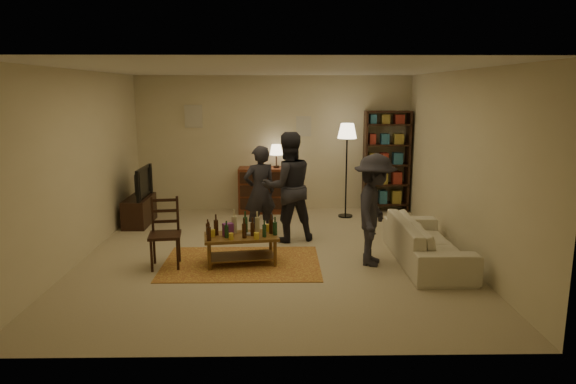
{
  "coord_description": "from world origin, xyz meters",
  "views": [
    {
      "loc": [
        0.12,
        -7.35,
        2.42
      ],
      "look_at": [
        0.24,
        0.1,
        0.93
      ],
      "focal_mm": 32.0,
      "sensor_mm": 36.0,
      "label": 1
    }
  ],
  "objects_px": {
    "coffee_table": "(241,237)",
    "dresser": "(264,189)",
    "dining_chair": "(165,230)",
    "floor_lamp": "(347,138)",
    "sofa": "(427,242)",
    "bookshelf": "(386,160)",
    "person_right": "(288,187)",
    "person_left": "(260,192)",
    "person_by_sofa": "(374,210)",
    "tv_stand": "(139,204)"
  },
  "relations": [
    {
      "from": "dining_chair",
      "to": "dresser",
      "type": "xyz_separation_m",
      "value": [
        1.28,
        3.19,
        -0.04
      ]
    },
    {
      "from": "person_left",
      "to": "person_by_sofa",
      "type": "distance_m",
      "value": 2.16
    },
    {
      "from": "person_left",
      "to": "tv_stand",
      "type": "bearing_deg",
      "value": -43.64
    },
    {
      "from": "person_by_sofa",
      "to": "dining_chair",
      "type": "bearing_deg",
      "value": 107.95
    },
    {
      "from": "person_right",
      "to": "person_by_sofa",
      "type": "relative_size",
      "value": 1.13
    },
    {
      "from": "dining_chair",
      "to": "person_right",
      "type": "distance_m",
      "value": 2.14
    },
    {
      "from": "person_left",
      "to": "sofa",
      "type": "bearing_deg",
      "value": 127.82
    },
    {
      "from": "dining_chair",
      "to": "sofa",
      "type": "bearing_deg",
      "value": -6.51
    },
    {
      "from": "dining_chair",
      "to": "sofa",
      "type": "height_order",
      "value": "dining_chair"
    },
    {
      "from": "sofa",
      "to": "person_right",
      "type": "relative_size",
      "value": 1.18
    },
    {
      "from": "dining_chair",
      "to": "tv_stand",
      "type": "distance_m",
      "value": 2.48
    },
    {
      "from": "sofa",
      "to": "bookshelf",
      "type": "bearing_deg",
      "value": -0.82
    },
    {
      "from": "floor_lamp",
      "to": "tv_stand",
      "type": "bearing_deg",
      "value": -172.63
    },
    {
      "from": "bookshelf",
      "to": "person_left",
      "type": "xyz_separation_m",
      "value": [
        -2.46,
        -1.83,
        -0.27
      ]
    },
    {
      "from": "dresser",
      "to": "person_right",
      "type": "relative_size",
      "value": 0.77
    },
    {
      "from": "tv_stand",
      "to": "person_left",
      "type": "xyz_separation_m",
      "value": [
        2.23,
        -0.85,
        0.38
      ]
    },
    {
      "from": "bookshelf",
      "to": "sofa",
      "type": "distance_m",
      "value": 3.26
    },
    {
      "from": "person_right",
      "to": "person_by_sofa",
      "type": "xyz_separation_m",
      "value": [
        1.18,
        -1.2,
        -0.1
      ]
    },
    {
      "from": "person_left",
      "to": "person_right",
      "type": "xyz_separation_m",
      "value": [
        0.46,
        -0.21,
        0.12
      ]
    },
    {
      "from": "dresser",
      "to": "sofa",
      "type": "relative_size",
      "value": 0.65
    },
    {
      "from": "person_right",
      "to": "dresser",
      "type": "bearing_deg",
      "value": -94.71
    },
    {
      "from": "dining_chair",
      "to": "floor_lamp",
      "type": "bearing_deg",
      "value": 36.38
    },
    {
      "from": "person_right",
      "to": "tv_stand",
      "type": "bearing_deg",
      "value": -38.7
    },
    {
      "from": "dining_chair",
      "to": "sofa",
      "type": "relative_size",
      "value": 0.47
    },
    {
      "from": "sofa",
      "to": "person_right",
      "type": "distance_m",
      "value": 2.34
    },
    {
      "from": "dining_chair",
      "to": "floor_lamp",
      "type": "height_order",
      "value": "floor_lamp"
    },
    {
      "from": "tv_stand",
      "to": "coffee_table",
      "type": "bearing_deg",
      "value": -47.7
    },
    {
      "from": "bookshelf",
      "to": "coffee_table",
      "type": "bearing_deg",
      "value": -129.98
    },
    {
      "from": "tv_stand",
      "to": "bookshelf",
      "type": "height_order",
      "value": "bookshelf"
    },
    {
      "from": "coffee_table",
      "to": "dining_chair",
      "type": "distance_m",
      "value": 1.05
    },
    {
      "from": "sofa",
      "to": "person_left",
      "type": "distance_m",
      "value": 2.81
    },
    {
      "from": "coffee_table",
      "to": "person_right",
      "type": "relative_size",
      "value": 0.62
    },
    {
      "from": "tv_stand",
      "to": "dresser",
      "type": "xyz_separation_m",
      "value": [
        2.25,
        0.91,
        0.09
      ]
    },
    {
      "from": "sofa",
      "to": "person_left",
      "type": "height_order",
      "value": "person_left"
    },
    {
      "from": "dining_chair",
      "to": "floor_lamp",
      "type": "relative_size",
      "value": 0.55
    },
    {
      "from": "dresser",
      "to": "person_right",
      "type": "height_order",
      "value": "person_right"
    },
    {
      "from": "dresser",
      "to": "bookshelf",
      "type": "relative_size",
      "value": 0.67
    },
    {
      "from": "person_right",
      "to": "person_left",
      "type": "bearing_deg",
      "value": -41.95
    },
    {
      "from": "person_left",
      "to": "person_right",
      "type": "height_order",
      "value": "person_right"
    },
    {
      "from": "coffee_table",
      "to": "person_by_sofa",
      "type": "height_order",
      "value": "person_by_sofa"
    },
    {
      "from": "coffee_table",
      "to": "person_left",
      "type": "height_order",
      "value": "person_left"
    },
    {
      "from": "coffee_table",
      "to": "dresser",
      "type": "xyz_separation_m",
      "value": [
        0.24,
        3.13,
        0.09
      ]
    },
    {
      "from": "coffee_table",
      "to": "dining_chair",
      "type": "xyz_separation_m",
      "value": [
        -1.04,
        -0.06,
        0.13
      ]
    },
    {
      "from": "dresser",
      "to": "dining_chair",
      "type": "bearing_deg",
      "value": -111.88
    },
    {
      "from": "sofa",
      "to": "dresser",
      "type": "bearing_deg",
      "value": 37.54
    },
    {
      "from": "floor_lamp",
      "to": "person_left",
      "type": "relative_size",
      "value": 1.18
    },
    {
      "from": "dining_chair",
      "to": "bookshelf",
      "type": "xyz_separation_m",
      "value": [
        3.72,
        3.26,
        0.52
      ]
    },
    {
      "from": "coffee_table",
      "to": "tv_stand",
      "type": "height_order",
      "value": "tv_stand"
    },
    {
      "from": "dining_chair",
      "to": "person_right",
      "type": "height_order",
      "value": "person_right"
    },
    {
      "from": "coffee_table",
      "to": "tv_stand",
      "type": "xyz_separation_m",
      "value": [
        -2.01,
        2.21,
        0.0
      ]
    }
  ]
}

